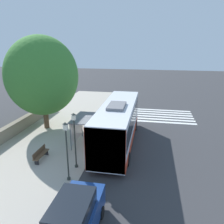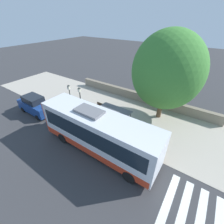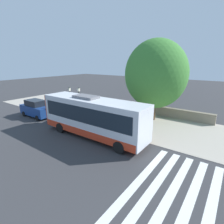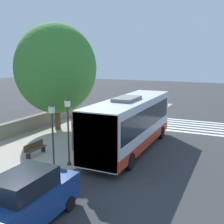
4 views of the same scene
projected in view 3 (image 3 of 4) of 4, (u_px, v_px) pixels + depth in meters
The scene contains 12 objects.
ground_plane at pixel (97, 129), 18.50m from camera, with size 120.00×120.00×0.00m, color #353538.
sidewalk_plaza at pixel (121, 118), 22.00m from camera, with size 9.00×44.00×0.02m.
crosswalk_stripes at pixel (179, 199), 9.08m from camera, with size 9.00×5.25×0.01m.
stone_wall at pixel (136, 107), 24.98m from camera, with size 0.60×20.00×1.20m.
bus at pixel (93, 116), 16.11m from camera, with size 2.74×10.65×3.85m.
bus_shelter at pixel (110, 108), 18.73m from camera, with size 1.57×3.25×2.46m.
pedestrian at pixel (137, 130), 15.51m from camera, with size 0.34×0.23×1.73m.
bench at pixel (99, 112), 22.76m from camera, with size 0.40×1.89×0.88m.
street_lamp_near at pixel (70, 100), 21.03m from camera, with size 0.28×0.28×4.00m.
street_lamp_far at pixel (79, 101), 20.17m from camera, with size 0.28×0.28×4.09m.
shade_tree at pixel (156, 74), 19.89m from camera, with size 7.06×7.06×9.34m.
parked_car_behind_bus at pixel (36, 109), 22.35m from camera, with size 1.98×4.69×2.17m.
Camera 3 is at (13.09, 11.36, 6.90)m, focal length 28.00 mm.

